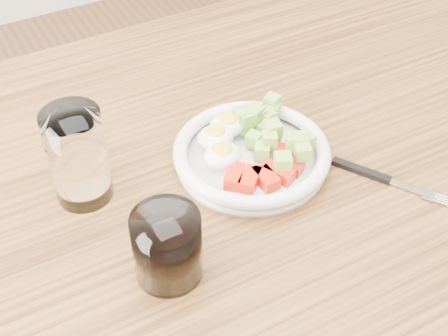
{
  "coord_description": "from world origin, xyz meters",
  "views": [
    {
      "loc": [
        -0.29,
        -0.51,
        1.35
      ],
      "look_at": [
        -0.01,
        0.01,
        0.8
      ],
      "focal_mm": 50.0,
      "sensor_mm": 36.0,
      "label": 1
    }
  ],
  "objects": [
    {
      "name": "dining_table",
      "position": [
        0.0,
        0.0,
        0.67
      ],
      "size": [
        1.5,
        0.9,
        0.77
      ],
      "color": "brown",
      "rests_on": "ground"
    },
    {
      "name": "bowl",
      "position": [
        0.04,
        0.03,
        0.79
      ],
      "size": [
        0.21,
        0.21,
        0.05
      ],
      "color": "silver",
      "rests_on": "dining_table"
    },
    {
      "name": "fork",
      "position": [
        0.18,
        -0.08,
        0.77
      ],
      "size": [
        0.1,
        0.15,
        0.01
      ],
      "color": "black",
      "rests_on": "dining_table"
    },
    {
      "name": "water_glass",
      "position": [
        -0.18,
        0.08,
        0.84
      ],
      "size": [
        0.07,
        0.07,
        0.13
      ],
      "primitive_type": "cylinder",
      "color": "white",
      "rests_on": "dining_table"
    },
    {
      "name": "coffee_glass",
      "position": [
        -0.13,
        -0.09,
        0.81
      ],
      "size": [
        0.08,
        0.08,
        0.09
      ],
      "color": "white",
      "rests_on": "dining_table"
    }
  ]
}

